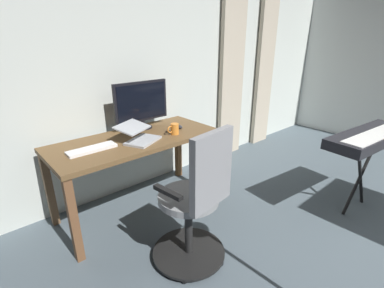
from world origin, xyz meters
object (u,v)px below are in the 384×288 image
object	(u,v)px
piano_keyboard	(370,139)
mug_coffee	(174,129)
desk	(136,147)
computer_keyboard	(92,149)
laptop	(139,136)
computer_mouse	(178,127)
computer_monitor	(142,103)
office_chair	(196,205)

from	to	relation	value
piano_keyboard	mug_coffee	bearing A→B (deg)	-39.13
desk	computer_keyboard	size ratio (longest dim) A/B	3.89
computer_keyboard	laptop	bearing A→B (deg)	171.13
computer_keyboard	mug_coffee	bearing A→B (deg)	170.85
laptop	computer_mouse	world-z (taller)	laptop
desk	mug_coffee	world-z (taller)	mug_coffee
mug_coffee	computer_keyboard	bearing A→B (deg)	-9.15
computer_monitor	computer_keyboard	distance (m)	0.73
laptop	computer_keyboard	bearing A→B (deg)	-33.76
computer_monitor	piano_keyboard	distance (m)	2.15
computer_monitor	laptop	world-z (taller)	computer_monitor
computer_keyboard	piano_keyboard	distance (m)	2.44
computer_mouse	mug_coffee	world-z (taller)	mug_coffee
office_chair	computer_monitor	distance (m)	1.25
computer_mouse	computer_monitor	bearing A→B (deg)	-45.46
desk	computer_mouse	size ratio (longest dim) A/B	15.26
piano_keyboard	desk	bearing A→B (deg)	-35.71
piano_keyboard	computer_mouse	bearing A→B (deg)	-44.88
computer_mouse	piano_keyboard	bearing A→B (deg)	128.96
computer_monitor	piano_keyboard	bearing A→B (deg)	129.91
desk	computer_mouse	bearing A→B (deg)	175.15
laptop	piano_keyboard	size ratio (longest dim) A/B	0.38
computer_monitor	mug_coffee	world-z (taller)	computer_monitor
laptop	mug_coffee	size ratio (longest dim) A/B	3.29
mug_coffee	piano_keyboard	size ratio (longest dim) A/B	0.12
mug_coffee	office_chair	bearing A→B (deg)	61.86
office_chair	piano_keyboard	world-z (taller)	office_chair
desk	computer_monitor	bearing A→B (deg)	-134.81
desk	computer_mouse	distance (m)	0.48
computer_keyboard	computer_monitor	bearing A→B (deg)	-158.75
office_chair	piano_keyboard	size ratio (longest dim) A/B	1.00
office_chair	laptop	world-z (taller)	office_chair
desk	computer_keyboard	world-z (taller)	computer_keyboard
laptop	computer_mouse	distance (m)	0.49
laptop	mug_coffee	xyz separation A→B (m)	(-0.35, 0.06, 0.00)
computer_keyboard	piano_keyboard	size ratio (longest dim) A/B	0.37
office_chair	piano_keyboard	xyz separation A→B (m)	(-1.65, 0.53, 0.25)
office_chair	mug_coffee	distance (m)	0.89
computer_monitor	computer_mouse	bearing A→B (deg)	134.54
desk	laptop	xyz separation A→B (m)	(0.02, 0.09, 0.14)
computer_monitor	computer_mouse	size ratio (longest dim) A/B	5.78
computer_monitor	mug_coffee	bearing A→B (deg)	107.08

